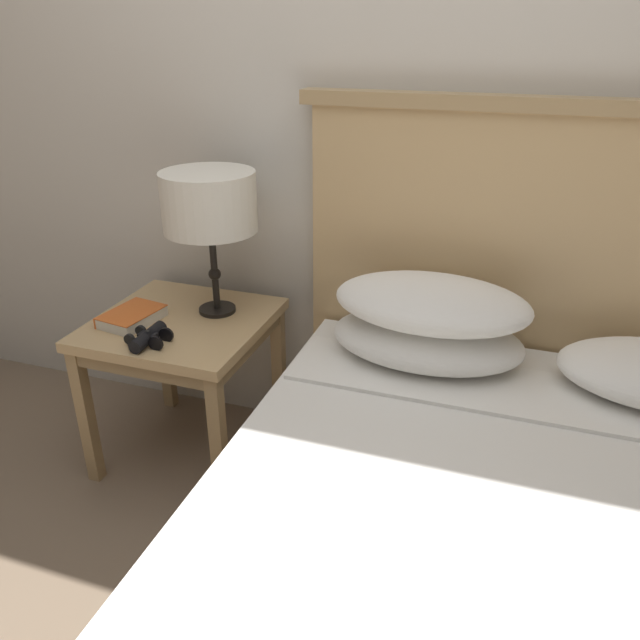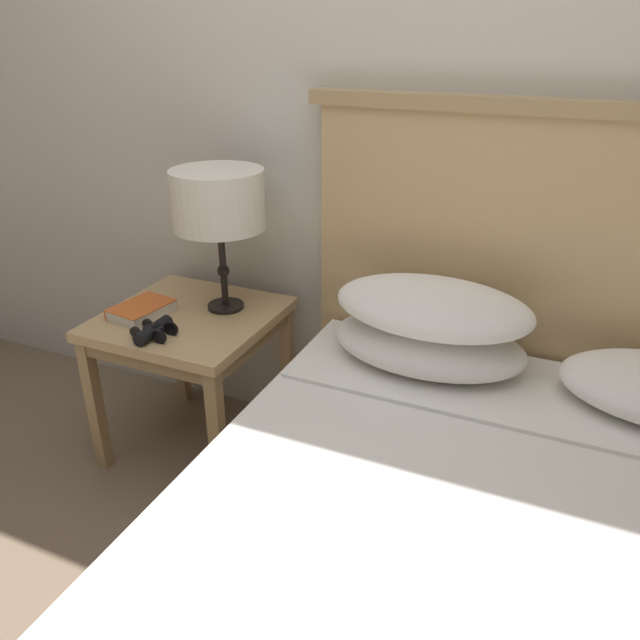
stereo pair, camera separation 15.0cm
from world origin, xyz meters
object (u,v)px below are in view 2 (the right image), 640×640
Objects in this scene: book_on_nightstand at (141,310)px; table_lamp at (218,202)px; nightstand at (191,333)px; bed at (489,583)px; binoculars_pair at (154,330)px.

table_lamp is at bearing 36.01° from book_on_nightstand.
bed reaches higher than nightstand.
table_lamp is at bearing 72.35° from binoculars_pair.
bed is at bearing -18.86° from book_on_nightstand.
bed is 1.42m from book_on_nightstand.
binoculars_pair is at bearing -107.65° from table_lamp.
binoculars_pair is (-1.17, 0.33, 0.27)m from bed.
nightstand is at bearing -132.42° from table_lamp.
binoculars_pair is at bearing -90.60° from nightstand.
table_lamp is at bearing 150.00° from bed.
binoculars_pair reaches higher than book_on_nightstand.
bed is 1.25m from binoculars_pair.
bed is at bearing -24.10° from nightstand.
bed is 1.40m from table_lamp.
book_on_nightstand is at bearing 140.48° from binoculars_pair.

